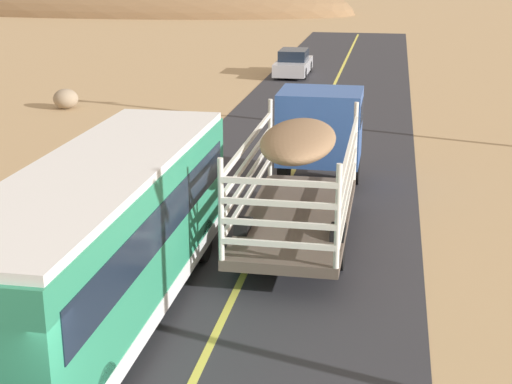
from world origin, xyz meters
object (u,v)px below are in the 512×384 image
(livestock_truck, at_px, (312,144))
(car_far, at_px, (293,63))
(boulder_near_shoulder, at_px, (66,99))
(bus, at_px, (103,238))

(livestock_truck, xyz_separation_m, car_far, (-3.55, 22.88, -1.10))
(livestock_truck, relative_size, boulder_near_shoulder, 8.53)
(bus, distance_m, car_far, 30.75)
(livestock_truck, bearing_deg, car_far, 98.82)
(bus, xyz_separation_m, boulder_near_shoulder, (-9.38, 19.45, -1.29))
(bus, distance_m, boulder_near_shoulder, 21.63)
(livestock_truck, xyz_separation_m, bus, (-3.18, -7.85, -0.04))
(livestock_truck, height_order, bus, bus)
(boulder_near_shoulder, bearing_deg, bus, -64.24)
(car_far, distance_m, boulder_near_shoulder, 14.44)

